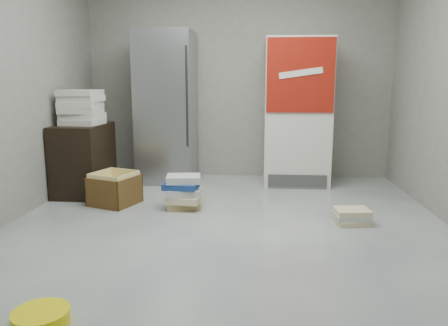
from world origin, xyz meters
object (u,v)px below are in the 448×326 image
steel_fridge (167,108)px  wood_shelf (84,159)px  phonebook_stack_main (183,192)px  cardboard_box (115,191)px  coke_cooler (297,112)px

steel_fridge → wood_shelf: bearing=-138.7°
steel_fridge → wood_shelf: (-0.83, -0.73, -0.55)m
wood_shelf → phonebook_stack_main: bearing=-23.3°
phonebook_stack_main → cardboard_box: bearing=170.9°
steel_fridge → coke_cooler: bearing=-0.2°
coke_cooler → phonebook_stack_main: (-1.23, -1.26, -0.73)m
steel_fridge → cardboard_box: 1.45m
wood_shelf → phonebook_stack_main: size_ratio=2.04×
phonebook_stack_main → cardboard_box: size_ratio=0.71×
phonebook_stack_main → wood_shelf: bearing=155.6°
coke_cooler → cardboard_box: size_ratio=3.28×
steel_fridge → coke_cooler: (1.65, -0.01, -0.05)m
phonebook_stack_main → cardboard_box: (-0.76, 0.11, -0.03)m
phonebook_stack_main → cardboard_box: cardboard_box is taller
steel_fridge → wood_shelf: size_ratio=2.37×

